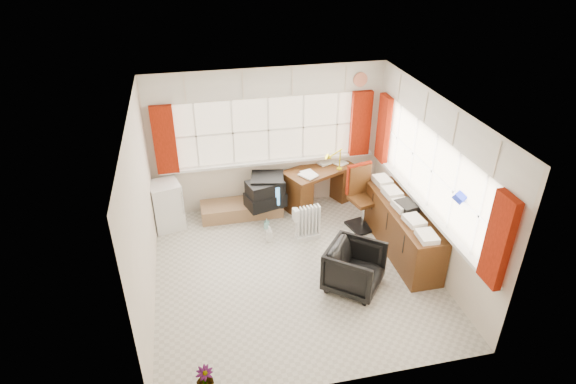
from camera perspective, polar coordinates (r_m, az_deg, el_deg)
name	(u,v)px	position (r m, az deg, el deg)	size (l,w,h in m)	color
ground	(295,272)	(7.19, 0.78, -9.42)	(4.00, 4.00, 0.00)	beige
room_walls	(295,183)	(6.35, 0.87, 1.13)	(4.00, 4.00, 4.00)	beige
window_back	(269,158)	(8.30, -2.21, 4.06)	(3.70, 0.12, 3.60)	beige
window_right	(425,202)	(7.27, 15.94, -1.18)	(0.12, 3.70, 3.60)	beige
curtains	(341,151)	(7.40, 6.25, 4.91)	(3.83, 3.83, 1.15)	#991C08
overhead_cabinets	(346,99)	(7.17, 6.89, 10.90)	(3.98, 3.98, 0.48)	beige
desk	(319,184)	(8.60, 3.65, 0.90)	(1.39, 1.07, 0.75)	#563414
desk_lamp	(340,154)	(8.34, 6.20, 4.44)	(0.15, 0.13, 0.41)	yellow
task_chair	(361,194)	(8.02, 8.66, -0.23)	(0.55, 0.57, 1.09)	black
office_chair	(355,268)	(6.79, 7.90, -8.90)	(0.72, 0.74, 0.67)	black
radiator	(308,226)	(7.74, 2.37, -4.02)	(0.41, 0.21, 0.60)	white
credenza	(401,228)	(7.61, 13.27, -4.16)	(0.50, 2.00, 0.85)	#563414
file_tray	(406,206)	(7.38, 13.86, -1.66)	(0.25, 0.33, 0.11)	black
tv_bench	(242,209)	(8.43, -5.51, -1.98)	(1.40, 0.50, 0.25)	#8A6645
crt_tv	(268,189)	(8.24, -2.43, 0.35)	(0.63, 0.60, 0.49)	black
hifi_stack	(265,194)	(8.14, -2.71, -0.27)	(0.73, 0.57, 0.46)	black
mini_fridge	(166,205)	(8.20, -14.21, -1.54)	(0.58, 0.58, 0.81)	white
spray_bottle_a	(269,234)	(7.72, -2.24, -5.00)	(0.11, 0.11, 0.29)	silver
spray_bottle_b	(267,224)	(8.07, -2.55, -3.76)	(0.08, 0.08, 0.18)	#8CD1CB
flower_vase	(205,380)	(5.68, -9.82, -21.10)	(0.20, 0.20, 0.35)	black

